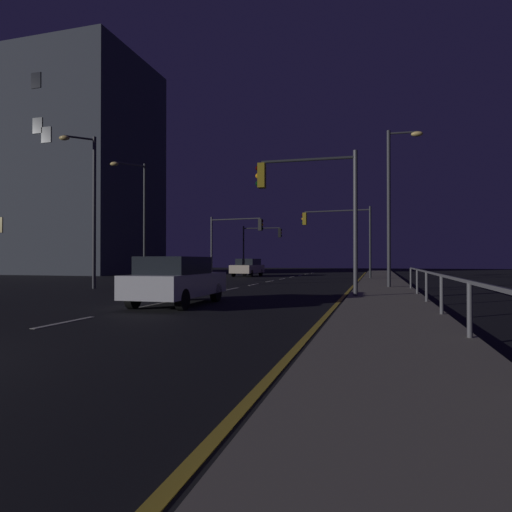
{
  "coord_description": "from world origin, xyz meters",
  "views": [
    {
      "loc": [
        7.04,
        -3.46,
        1.47
      ],
      "look_at": [
        -0.24,
        22.32,
        1.71
      ],
      "focal_mm": 30.09,
      "sensor_mm": 36.0,
      "label": 1
    }
  ],
  "objects_px": {
    "car_oncoming": "(248,267)",
    "traffic_light_far_left": "(261,240)",
    "traffic_light_far_center": "(339,227)",
    "building_distant": "(77,168)",
    "car": "(177,280)",
    "traffic_light_near_right": "(311,195)",
    "street_lamp_corner": "(139,211)",
    "traffic_light_overhead_east": "(234,234)",
    "street_lamp_far_end": "(394,194)",
    "street_lamp_across_street": "(89,198)"
  },
  "relations": [
    {
      "from": "traffic_light_far_left",
      "to": "traffic_light_near_right",
      "type": "bearing_deg",
      "value": -71.09
    },
    {
      "from": "traffic_light_near_right",
      "to": "street_lamp_across_street",
      "type": "relative_size",
      "value": 0.69
    },
    {
      "from": "traffic_light_far_center",
      "to": "building_distant",
      "type": "height_order",
      "value": "building_distant"
    },
    {
      "from": "car_oncoming",
      "to": "traffic_light_far_center",
      "type": "distance_m",
      "value": 9.6
    },
    {
      "from": "traffic_light_far_left",
      "to": "street_lamp_far_end",
      "type": "bearing_deg",
      "value": -59.49
    },
    {
      "from": "traffic_light_far_left",
      "to": "street_lamp_corner",
      "type": "height_order",
      "value": "street_lamp_corner"
    },
    {
      "from": "traffic_light_near_right",
      "to": "street_lamp_far_end",
      "type": "distance_m",
      "value": 6.81
    },
    {
      "from": "traffic_light_near_right",
      "to": "street_lamp_across_street",
      "type": "xyz_separation_m",
      "value": [
        -11.75,
        2.63,
        0.71
      ]
    },
    {
      "from": "traffic_light_far_center",
      "to": "street_lamp_across_street",
      "type": "height_order",
      "value": "street_lamp_across_street"
    },
    {
      "from": "car_oncoming",
      "to": "traffic_light_far_center",
      "type": "relative_size",
      "value": 0.84
    },
    {
      "from": "street_lamp_corner",
      "to": "building_distant",
      "type": "height_order",
      "value": "building_distant"
    },
    {
      "from": "traffic_light_near_right",
      "to": "street_lamp_corner",
      "type": "height_order",
      "value": "street_lamp_corner"
    },
    {
      "from": "traffic_light_far_center",
      "to": "street_lamp_corner",
      "type": "bearing_deg",
      "value": -141.85
    },
    {
      "from": "car",
      "to": "traffic_light_overhead_east",
      "type": "distance_m",
      "value": 21.49
    },
    {
      "from": "traffic_light_far_center",
      "to": "building_distant",
      "type": "bearing_deg",
      "value": 166.59
    },
    {
      "from": "traffic_light_far_center",
      "to": "traffic_light_far_left",
      "type": "height_order",
      "value": "traffic_light_far_center"
    },
    {
      "from": "traffic_light_far_center",
      "to": "street_lamp_far_end",
      "type": "xyz_separation_m",
      "value": [
        3.58,
        -10.9,
        0.76
      ]
    },
    {
      "from": "car_oncoming",
      "to": "car",
      "type": "bearing_deg",
      "value": -78.53
    },
    {
      "from": "building_distant",
      "to": "car",
      "type": "bearing_deg",
      "value": -46.88
    },
    {
      "from": "traffic_light_near_right",
      "to": "car",
      "type": "bearing_deg",
      "value": -138.58
    },
    {
      "from": "traffic_light_overhead_east",
      "to": "street_lamp_far_end",
      "type": "relative_size",
      "value": 0.66
    },
    {
      "from": "traffic_light_near_right",
      "to": "street_lamp_far_end",
      "type": "relative_size",
      "value": 0.7
    },
    {
      "from": "traffic_light_far_center",
      "to": "street_lamp_across_street",
      "type": "relative_size",
      "value": 0.68
    },
    {
      "from": "traffic_light_far_left",
      "to": "street_lamp_corner",
      "type": "relative_size",
      "value": 0.67
    },
    {
      "from": "building_distant",
      "to": "traffic_light_overhead_east",
      "type": "bearing_deg",
      "value": -17.53
    },
    {
      "from": "car_oncoming",
      "to": "traffic_light_overhead_east",
      "type": "distance_m",
      "value": 4.25
    },
    {
      "from": "traffic_light_far_left",
      "to": "street_lamp_corner",
      "type": "bearing_deg",
      "value": -97.74
    },
    {
      "from": "traffic_light_near_right",
      "to": "street_lamp_far_end",
      "type": "bearing_deg",
      "value": 61.74
    },
    {
      "from": "traffic_light_overhead_east",
      "to": "traffic_light_near_right",
      "type": "height_order",
      "value": "traffic_light_near_right"
    },
    {
      "from": "car",
      "to": "street_lamp_corner",
      "type": "relative_size",
      "value": 0.59
    },
    {
      "from": "traffic_light_overhead_east",
      "to": "street_lamp_across_street",
      "type": "relative_size",
      "value": 0.65
    },
    {
      "from": "street_lamp_corner",
      "to": "building_distant",
      "type": "bearing_deg",
      "value": 137.29
    },
    {
      "from": "car",
      "to": "traffic_light_far_left",
      "type": "relative_size",
      "value": 0.88
    },
    {
      "from": "traffic_light_overhead_east",
      "to": "traffic_light_near_right",
      "type": "xyz_separation_m",
      "value": [
        8.89,
        -17.31,
        0.3
      ]
    },
    {
      "from": "traffic_light_far_left",
      "to": "street_lamp_far_end",
      "type": "relative_size",
      "value": 0.65
    },
    {
      "from": "traffic_light_far_left",
      "to": "traffic_light_far_center",
      "type": "bearing_deg",
      "value": -49.16
    },
    {
      "from": "car",
      "to": "car_oncoming",
      "type": "height_order",
      "value": "same"
    },
    {
      "from": "car",
      "to": "street_lamp_across_street",
      "type": "xyz_separation_m",
      "value": [
        -7.9,
        6.03,
        3.81
      ]
    },
    {
      "from": "street_lamp_far_end",
      "to": "car",
      "type": "bearing_deg",
      "value": -127.02
    },
    {
      "from": "street_lamp_far_end",
      "to": "street_lamp_across_street",
      "type": "xyz_separation_m",
      "value": [
        -14.95,
        -3.32,
        -0.08
      ]
    },
    {
      "from": "traffic_light_far_center",
      "to": "building_distant",
      "type": "relative_size",
      "value": 0.23
    },
    {
      "from": "traffic_light_far_left",
      "to": "street_lamp_across_street",
      "type": "distance_m",
      "value": 24.7
    },
    {
      "from": "car",
      "to": "traffic_light_far_center",
      "type": "distance_m",
      "value": 20.79
    },
    {
      "from": "traffic_light_overhead_east",
      "to": "traffic_light_far_left",
      "type": "height_order",
      "value": "traffic_light_overhead_east"
    },
    {
      "from": "building_distant",
      "to": "street_lamp_corner",
      "type": "bearing_deg",
      "value": -42.71
    },
    {
      "from": "car_oncoming",
      "to": "traffic_light_far_left",
      "type": "bearing_deg",
      "value": 95.28
    },
    {
      "from": "street_lamp_far_end",
      "to": "street_lamp_corner",
      "type": "distance_m",
      "value": 15.27
    },
    {
      "from": "traffic_light_near_right",
      "to": "traffic_light_far_left",
      "type": "xyz_separation_m",
      "value": [
        -9.32,
        27.19,
        -0.34
      ]
    },
    {
      "from": "street_lamp_far_end",
      "to": "car_oncoming",
      "type": "bearing_deg",
      "value": 129.29
    },
    {
      "from": "car_oncoming",
      "to": "building_distant",
      "type": "relative_size",
      "value": 0.19
    }
  ]
}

